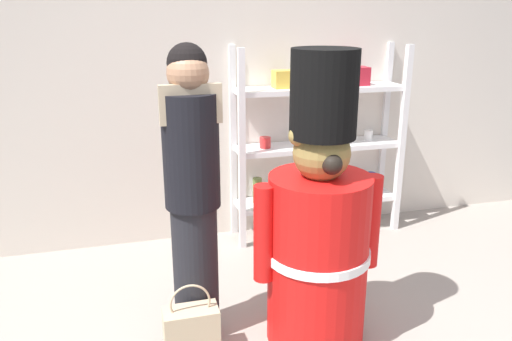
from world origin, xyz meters
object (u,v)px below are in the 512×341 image
merchandise_shelf (318,141)px  person_shopper (193,190)px  teddy_bear_guard (318,231)px  shopping_bag (192,332)px

merchandise_shelf → person_shopper: person_shopper is taller
teddy_bear_guard → merchandise_shelf: bearing=68.3°
shopping_bag → merchandise_shelf: bearing=47.6°
teddy_bear_guard → person_shopper: size_ratio=0.98×
person_shopper → teddy_bear_guard: bearing=-17.6°
merchandise_shelf → person_shopper: 1.68m
teddy_bear_guard → person_shopper: person_shopper is taller
merchandise_shelf → teddy_bear_guard: 1.49m
merchandise_shelf → person_shopper: size_ratio=0.94×
teddy_bear_guard → person_shopper: bearing=162.4°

